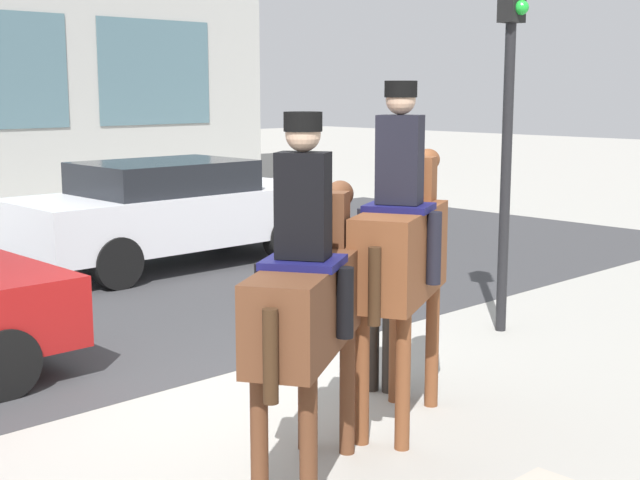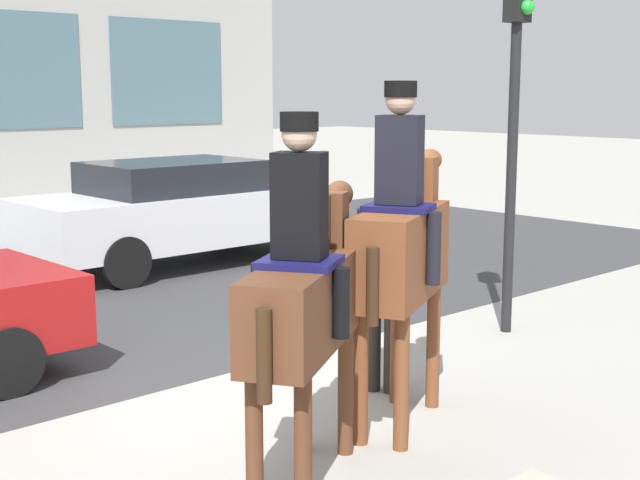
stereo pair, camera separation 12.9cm
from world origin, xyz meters
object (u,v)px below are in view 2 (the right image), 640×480
Objects in this scene: mounted_horse_companion at (402,245)px; pedestrian_bystander at (384,280)px; mounted_horse_lead at (305,293)px; traffic_light at (516,81)px; street_car_far_lane at (178,210)px.

pedestrian_bystander is (0.43, 0.58, -0.43)m from mounted_horse_companion.
traffic_light reaches higher than mounted_horse_lead.
mounted_horse_companion is at bearing -19.58° from mounted_horse_lead.
mounted_horse_companion is 0.66× the size of traffic_light.
mounted_horse_lead is 1.88m from pedestrian_bystander.
mounted_horse_companion is at bearing 26.15° from pedestrian_bystander.
mounted_horse_lead is 0.62× the size of traffic_light.
pedestrian_bystander reaches higher than street_car_far_lane.
mounted_horse_lead is 1.26m from mounted_horse_companion.
mounted_horse_lead is at bearing -162.46° from traffic_light.
traffic_light reaches higher than street_car_far_lane.
mounted_horse_companion is at bearing -160.35° from traffic_light.
traffic_light is (2.41, 0.43, 1.68)m from pedestrian_bystander.
traffic_light is (4.06, 1.28, 1.39)m from mounted_horse_lead.
traffic_light reaches higher than mounted_horse_companion.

